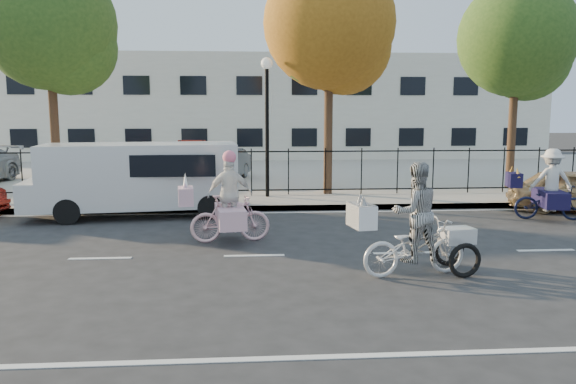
{
  "coord_description": "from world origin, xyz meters",
  "views": [
    {
      "loc": [
        -0.1,
        -10.85,
        2.85
      ],
      "look_at": [
        0.76,
        1.2,
        1.1
      ],
      "focal_mm": 35.0,
      "sensor_mm": 36.0,
      "label": 1
    }
  ],
  "objects": [
    {
      "name": "ground",
      "position": [
        0.0,
        0.0,
        0.0
      ],
      "size": [
        120.0,
        120.0,
        0.0
      ],
      "primitive_type": "plane",
      "color": "#333334"
    },
    {
      "name": "road_markings",
      "position": [
        0.0,
        0.0,
        0.01
      ],
      "size": [
        60.0,
        9.52,
        0.01
      ],
      "primitive_type": null,
      "color": "silver",
      "rests_on": "ground"
    },
    {
      "name": "curb",
      "position": [
        0.0,
        5.05,
        0.07
      ],
      "size": [
        60.0,
        0.1,
        0.15
      ],
      "primitive_type": "cube",
      "color": "#A8A399",
      "rests_on": "ground"
    },
    {
      "name": "sidewalk",
      "position": [
        0.0,
        6.1,
        0.07
      ],
      "size": [
        60.0,
        2.2,
        0.15
      ],
      "primitive_type": "cube",
      "color": "#A8A399",
      "rests_on": "ground"
    },
    {
      "name": "parking_lot",
      "position": [
        0.0,
        15.0,
        0.07
      ],
      "size": [
        60.0,
        15.6,
        0.15
      ],
      "primitive_type": "cube",
      "color": "#A8A399",
      "rests_on": "ground"
    },
    {
      "name": "iron_fence",
      "position": [
        0.0,
        7.2,
        0.9
      ],
      "size": [
        58.0,
        0.06,
        1.5
      ],
      "primitive_type": null,
      "color": "black",
      "rests_on": "sidewalk"
    },
    {
      "name": "building",
      "position": [
        0.0,
        25.0,
        3.0
      ],
      "size": [
        34.0,
        10.0,
        6.0
      ],
      "primitive_type": "cube",
      "color": "silver",
      "rests_on": "ground"
    },
    {
      "name": "lamppost",
      "position": [
        0.5,
        6.8,
        3.11
      ],
      "size": [
        0.36,
        0.36,
        4.33
      ],
      "color": "black",
      "rests_on": "sidewalk"
    },
    {
      "name": "street_sign",
      "position": [
        -1.85,
        6.8,
        1.42
      ],
      "size": [
        0.85,
        0.06,
        1.8
      ],
      "color": "black",
      "rests_on": "sidewalk"
    },
    {
      "name": "zebra_trike",
      "position": [
        2.78,
        -1.51,
        0.77
      ],
      "size": [
        2.33,
        1.14,
        1.98
      ],
      "rotation": [
        0.0,
        0.0,
        1.75
      ],
      "color": "white",
      "rests_on": "ground"
    },
    {
      "name": "unicorn_bike",
      "position": [
        -0.54,
        1.22,
        0.74
      ],
      "size": [
        2.03,
        1.43,
        2.01
      ],
      "rotation": [
        0.0,
        0.0,
        1.7
      ],
      "color": "#F8BDC5",
      "rests_on": "ground"
    },
    {
      "name": "bull_bike",
      "position": [
        7.8,
        3.21,
        0.75
      ],
      "size": [
        2.08,
        1.45,
        1.88
      ],
      "rotation": [
        0.0,
        0.0,
        1.37
      ],
      "color": "black",
      "rests_on": "ground"
    },
    {
      "name": "white_van",
      "position": [
        -3.11,
        4.5,
        1.09
      ],
      "size": [
        5.76,
        2.48,
        1.98
      ],
      "rotation": [
        0.0,
        0.0,
        0.12
      ],
      "color": "white",
      "rests_on": "ground"
    },
    {
      "name": "gold_sedan",
      "position": [
        9.16,
        4.27,
        0.61
      ],
      "size": [
        3.87,
        2.46,
        1.23
      ],
      "primitive_type": "imported",
      "rotation": [
        0.0,
        0.0,
        1.27
      ],
      "color": "tan",
      "rests_on": "ground"
    },
    {
      "name": "lot_car_b",
      "position": [
        -3.83,
        10.76,
        0.79
      ],
      "size": [
        3.6,
        5.08,
        1.29
      ],
      "primitive_type": "imported",
      "rotation": [
        0.0,
        0.0,
        -0.35
      ],
      "color": "silver",
      "rests_on": "parking_lot"
    },
    {
      "name": "lot_car_c",
      "position": [
        -1.13,
        11.06,
        0.77
      ],
      "size": [
        2.32,
        3.97,
        1.24
      ],
      "primitive_type": "imported",
      "rotation": [
        0.0,
        0.0,
        -0.29
      ],
      "color": "#4C5054",
      "rests_on": "parking_lot"
    },
    {
      "name": "tree_west",
      "position": [
        -6.11,
        7.68,
        5.35
      ],
      "size": [
        4.17,
        4.17,
        7.65
      ],
      "color": "#442D1D",
      "rests_on": "ground"
    },
    {
      "name": "tree_mid",
      "position": [
        2.65,
        7.39,
        5.38
      ],
      "size": [
        4.19,
        4.19,
        7.68
      ],
      "color": "#442D1D",
      "rests_on": "ground"
    },
    {
      "name": "tree_east",
      "position": [
        9.24,
        8.26,
        5.11
      ],
      "size": [
        3.98,
        3.98,
        7.3
      ],
      "color": "#442D1D",
      "rests_on": "ground"
    }
  ]
}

